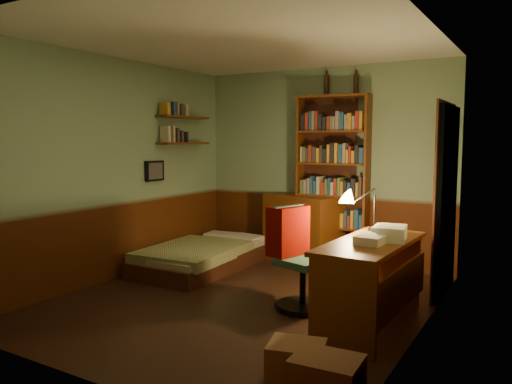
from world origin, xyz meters
The scene contains 24 objects.
floor centered at (0.00, 0.00, -0.01)m, with size 3.50×4.00×0.02m, color black.
ceiling centered at (0.00, 0.00, 2.61)m, with size 3.50×4.00×0.02m, color silver.
wall_back centered at (0.00, 2.01, 1.30)m, with size 3.50×0.02×2.60m, color gray.
wall_left centered at (-1.76, 0.00, 1.30)m, with size 0.02×4.00×2.60m, color gray.
wall_right centered at (1.76, 0.00, 1.30)m, with size 0.02×4.00×2.60m, color gray.
wall_front centered at (0.00, -2.01, 1.30)m, with size 3.50×0.02×2.60m, color gray.
doorway centered at (1.72, 1.30, 1.00)m, with size 0.06×0.90×2.00m, color black.
door_trim centered at (1.69, 1.30, 1.00)m, with size 0.02×0.98×2.08m, color #391B0F.
bed centered at (-1.15, 0.83, 0.27)m, with size 0.96×1.80×0.53m, color #5E7146.
dresser centered at (-0.17, 1.76, 0.46)m, with size 1.03×0.52×0.92m, color #5C2C0E.
mini_stereo centered at (0.02, 1.89, 0.99)m, with size 0.25×0.19×0.14m, color #B2B2B7.
bookshelf centered at (0.21, 1.85, 1.11)m, with size 0.95×0.30×2.22m, color #5C2C0E.
bottle_left centered at (0.06, 1.96, 2.35)m, with size 0.07×0.07×0.27m, color black.
bottle_right centered at (0.46, 1.96, 2.34)m, with size 0.07×0.07×0.25m, color black.
desk centered at (1.32, 0.01, 0.38)m, with size 0.59×1.41×0.76m, color #5C2C0E.
paper_stack centered at (1.47, 0.13, 0.82)m, with size 0.24×0.32×0.13m, color silver.
desk_lamp centered at (1.18, 0.53, 1.10)m, with size 0.21×0.21×0.69m, color black.
office_chair centered at (0.63, 0.07, 0.51)m, with size 0.51×0.45×1.02m, color #305440.
red_jacket centered at (0.50, 0.25, 1.26)m, with size 0.22×0.41×0.48m, color #8C0A00.
wall_shelf_lower centered at (-1.64, 1.10, 1.60)m, with size 0.20×0.90×0.03m, color #5C2C0E.
wall_shelf_upper centered at (-1.64, 1.10, 1.95)m, with size 0.20×0.90×0.03m, color #5C2C0E.
framed_picture centered at (-1.72, 0.60, 1.25)m, with size 0.04×0.32×0.26m, color black.
cardboard_box_a centered at (1.53, -1.47, 0.16)m, with size 0.42×0.33×0.31m, color brown.
cardboard_box_b centered at (1.23, -1.28, 0.13)m, with size 0.38×0.31×0.27m, color brown.
Camera 1 is at (2.65, -4.22, 1.64)m, focal length 35.00 mm.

